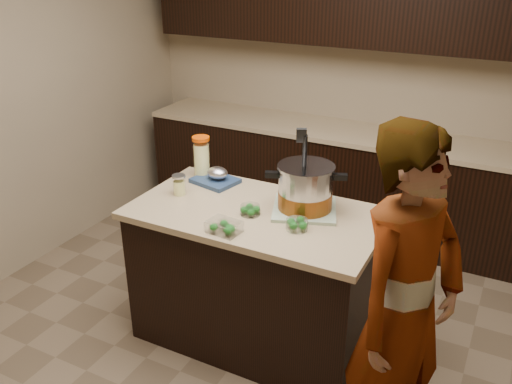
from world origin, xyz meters
TOP-DOWN VIEW (x-y plane):
  - ground_plane at (0.00, 0.00)m, footprint 4.00×4.00m
  - room_shell at (0.00, 0.00)m, footprint 4.04×4.04m
  - back_cabinets at (0.00, 1.74)m, footprint 3.60×0.63m
  - island at (0.00, 0.00)m, footprint 1.46×0.81m
  - dish_towel at (0.25, 0.13)m, footprint 0.46×0.46m
  - stock_pot at (0.25, 0.13)m, footprint 0.44×0.43m
  - lemonade_pitcher at (-0.55, 0.29)m, footprint 0.13×0.13m
  - mason_jar at (-0.53, -0.01)m, footprint 0.09×0.09m
  - broccoli_tub_left at (-0.01, -0.06)m, footprint 0.15×0.15m
  - broccoli_tub_right at (0.30, -0.10)m, footprint 0.16×0.16m
  - broccoli_tub_rect at (-0.04, -0.31)m, footprint 0.19×0.14m
  - blue_tray at (-0.42, 0.25)m, footprint 0.31×0.27m
  - person at (0.98, -0.51)m, footprint 0.63×0.74m

SIDE VIEW (x-z plane):
  - ground_plane at x=0.00m, z-range 0.00..0.00m
  - island at x=0.00m, z-range 0.00..0.90m
  - person at x=0.98m, z-range 0.00..1.71m
  - dish_towel at x=0.25m, z-range 0.90..0.92m
  - broccoli_tub_left at x=-0.01m, z-range 0.90..0.95m
  - broccoli_tub_right at x=0.30m, z-range 0.90..0.95m
  - broccoli_tub_rect at x=-0.04m, z-range 0.90..0.96m
  - blue_tray at x=-0.42m, z-range 0.88..0.99m
  - back_cabinets at x=0.00m, z-range -0.22..2.10m
  - mason_jar at x=-0.53m, z-range 0.89..1.03m
  - lemonade_pitcher at x=-0.55m, z-range 0.89..1.17m
  - stock_pot at x=0.25m, z-range 0.79..1.26m
  - room_shell at x=0.00m, z-range 0.35..3.07m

